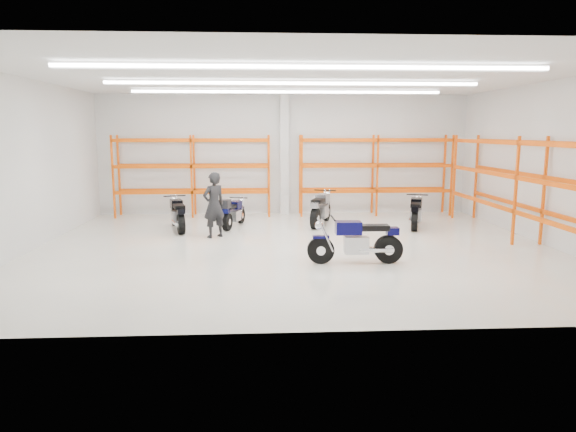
{
  "coord_description": "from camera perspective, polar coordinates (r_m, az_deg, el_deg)",
  "views": [
    {
      "loc": [
        -0.92,
        -13.62,
        3.11
      ],
      "look_at": [
        -0.15,
        0.5,
        0.79
      ],
      "focal_mm": 32.0,
      "sensor_mm": 36.0,
      "label": 1
    }
  ],
  "objects": [
    {
      "name": "ground",
      "position": [
        14.0,
        0.73,
        -3.5
      ],
      "size": [
        14.0,
        14.0,
        0.0
      ],
      "primitive_type": "plane",
      "color": "beige",
      "rests_on": "ground"
    },
    {
      "name": "room_shell",
      "position": [
        13.68,
        0.75,
        10.05
      ],
      "size": [
        14.02,
        12.02,
        4.51
      ],
      "color": "silver",
      "rests_on": "ground"
    },
    {
      "name": "pallet_racking_back_right",
      "position": [
        19.63,
        9.65,
        5.33
      ],
      "size": [
        5.67,
        0.87,
        3.0
      ],
      "color": "#F44400",
      "rests_on": "ground"
    },
    {
      "name": "motorcycle_back_a",
      "position": [
        16.68,
        -12.16,
        0.1
      ],
      "size": [
        0.89,
        2.1,
        1.06
      ],
      "color": "black",
      "rests_on": "ground"
    },
    {
      "name": "structural_column",
      "position": [
        19.48,
        -0.41,
        6.8
      ],
      "size": [
        0.32,
        0.32,
        4.5
      ],
      "primitive_type": "cube",
      "color": "white",
      "rests_on": "ground"
    },
    {
      "name": "motorcycle_back_d",
      "position": [
        17.3,
        14.0,
        0.33
      ],
      "size": [
        0.97,
        2.04,
        1.04
      ],
      "color": "black",
      "rests_on": "ground"
    },
    {
      "name": "motorcycle_main",
      "position": [
        12.33,
        7.94,
        -2.85
      ],
      "size": [
        2.29,
        0.76,
        1.12
      ],
      "color": "black",
      "rests_on": "ground"
    },
    {
      "name": "motorcycle_back_b",
      "position": [
        16.85,
        -6.2,
        0.32
      ],
      "size": [
        0.88,
        1.95,
        1.02
      ],
      "color": "black",
      "rests_on": "ground"
    },
    {
      "name": "pallet_racking_side",
      "position": [
        15.55,
        25.36,
        3.66
      ],
      "size": [
        0.87,
        9.07,
        3.0
      ],
      "color": "#F44400",
      "rests_on": "ground"
    },
    {
      "name": "pallet_racking_back_left",
      "position": [
        19.31,
        -10.53,
        5.24
      ],
      "size": [
        5.67,
        0.87,
        3.0
      ],
      "color": "#F44400",
      "rests_on": "ground"
    },
    {
      "name": "motorcycle_back_c",
      "position": [
        17.24,
        3.62,
        0.71
      ],
      "size": [
        1.07,
        2.22,
        1.13
      ],
      "color": "black",
      "rests_on": "ground"
    },
    {
      "name": "standing_man",
      "position": [
        15.32,
        -8.24,
        1.22
      ],
      "size": [
        0.85,
        0.8,
        1.95
      ],
      "primitive_type": "imported",
      "rotation": [
        0.0,
        0.0,
        3.78
      ],
      "color": "black",
      "rests_on": "ground"
    }
  ]
}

